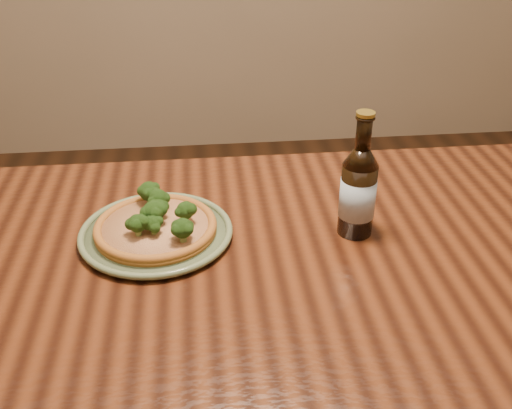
{
  "coord_description": "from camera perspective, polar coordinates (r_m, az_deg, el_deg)",
  "views": [
    {
      "loc": [
        -0.07,
        -0.81,
        1.42
      ],
      "look_at": [
        0.03,
        0.19,
        0.82
      ],
      "focal_mm": 42.0,
      "sensor_mm": 36.0,
      "label": 1
    }
  ],
  "objects": [
    {
      "name": "beer_bottle",
      "position": [
        1.18,
        9.7,
        1.33
      ],
      "size": [
        0.07,
        0.07,
        0.26
      ],
      "rotation": [
        0.0,
        0.0,
        0.18
      ],
      "color": "black",
      "rests_on": "table"
    },
    {
      "name": "plate",
      "position": [
        1.21,
        -9.49,
        -2.68
      ],
      "size": [
        0.31,
        0.31,
        0.02
      ],
      "rotation": [
        0.0,
        0.0,
        -0.15
      ],
      "color": "#61714E",
      "rests_on": "table"
    },
    {
      "name": "pizza",
      "position": [
        1.2,
        -9.48,
        -1.89
      ],
      "size": [
        0.24,
        0.24,
        0.07
      ],
      "rotation": [
        0.0,
        0.0,
        -0.12
      ],
      "color": "#A16124",
      "rests_on": "plate"
    },
    {
      "name": "table",
      "position": [
        1.19,
        -1.14,
        -9.13
      ],
      "size": [
        1.6,
        0.9,
        0.75
      ],
      "color": "#4B2310",
      "rests_on": "ground"
    }
  ]
}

